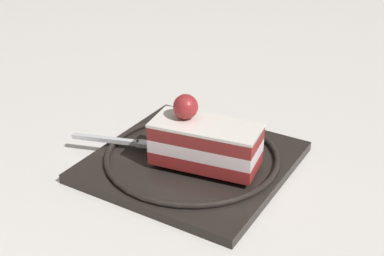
{
  "coord_description": "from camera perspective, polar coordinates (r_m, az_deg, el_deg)",
  "views": [
    {
      "loc": [
        0.39,
        0.28,
        0.29
      ],
      "look_at": [
        -0.01,
        0.02,
        0.05
      ],
      "focal_mm": 48.32,
      "sensor_mm": 36.0,
      "label": 1
    }
  ],
  "objects": [
    {
      "name": "fork",
      "position": [
        0.57,
        -7.1,
        -1.54
      ],
      "size": [
        0.05,
        0.12,
        0.0
      ],
      "color": "silver",
      "rests_on": "dessert_plate"
    },
    {
      "name": "dessert_plate",
      "position": [
        0.55,
        0.0,
        -3.5
      ],
      "size": [
        0.2,
        0.2,
        0.02
      ],
      "color": "black",
      "rests_on": "ground_plane"
    },
    {
      "name": "ground_plane",
      "position": [
        0.56,
        -2.37,
        -3.98
      ],
      "size": [
        2.4,
        2.4,
        0.0
      ],
      "primitive_type": "plane",
      "color": "silver"
    },
    {
      "name": "cake_slice",
      "position": [
        0.52,
        1.37,
        -1.48
      ],
      "size": [
        0.07,
        0.12,
        0.07
      ],
      "color": "maroon",
      "rests_on": "dessert_plate"
    }
  ]
}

